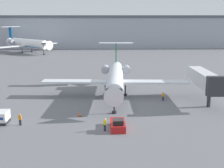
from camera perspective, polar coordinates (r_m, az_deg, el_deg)
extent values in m
plane|color=slate|center=(45.39, 0.50, -8.29)|extent=(600.00, 600.00, 0.00)
cube|color=#9EA3AD|center=(162.68, -1.10, 9.37)|extent=(180.00, 16.00, 15.07)
cube|color=#4C515B|center=(162.46, -1.12, 12.24)|extent=(180.00, 16.80, 1.20)
cylinder|color=silver|center=(61.46, 0.58, 0.86)|extent=(4.37, 22.60, 3.16)
cone|color=silver|center=(49.29, 0.36, -2.04)|extent=(3.29, 2.69, 3.16)
cube|color=black|center=(50.13, 0.38, -1.14)|extent=(2.72, 0.84, 0.44)
cone|color=silver|center=(74.22, 0.73, 2.86)|extent=(3.03, 3.62, 2.84)
cube|color=#19723F|center=(61.68, 0.58, -0.07)|extent=(3.93, 20.34, 0.20)
cube|color=silver|center=(63.12, 7.99, 0.39)|extent=(13.24, 3.70, 0.36)
cube|color=silver|center=(63.35, -6.78, 0.46)|extent=(13.24, 3.70, 0.36)
cylinder|color=#ADADB7|center=(70.68, 2.61, 2.69)|extent=(1.88, 2.90, 1.73)
cylinder|color=#ADADB7|center=(70.74, -1.22, 2.71)|extent=(1.88, 2.90, 1.73)
cube|color=#19723F|center=(74.38, 0.75, 5.82)|extent=(0.36, 2.21, 4.40)
cube|color=silver|center=(74.16, 0.75, 7.50)|extent=(8.01, 2.23, 0.20)
cylinder|color=black|center=(52.18, 0.40, -4.26)|extent=(0.24, 0.24, 2.18)
cylinder|color=black|center=(52.44, 0.40, -5.19)|extent=(0.80, 0.80, 0.40)
cylinder|color=black|center=(63.79, -1.25, -1.17)|extent=(0.24, 0.24, 2.18)
cylinder|color=black|center=(64.00, -1.24, -1.94)|extent=(0.80, 0.80, 0.40)
cylinder|color=black|center=(63.73, 2.44, -1.19)|extent=(0.24, 0.24, 2.18)
cylinder|color=black|center=(63.94, 2.44, -1.96)|extent=(0.80, 0.80, 0.40)
cube|color=#B21919|center=(45.52, 1.05, -7.55)|extent=(2.10, 4.40, 1.01)
cube|color=black|center=(44.32, 1.12, -6.94)|extent=(1.47, 1.59, 0.70)
cube|color=black|center=(47.56, 0.93, -6.86)|extent=(1.89, 0.30, 0.61)
cube|color=#232326|center=(50.71, -19.38, -6.50)|extent=(1.71, 2.81, 0.45)
cube|color=silver|center=(50.43, -19.46, -5.51)|extent=(1.71, 2.81, 1.39)
cube|color=#232838|center=(44.68, -1.32, -8.02)|extent=(0.32, 0.20, 0.90)
cube|color=yellow|center=(44.40, -1.32, -7.05)|extent=(0.40, 0.24, 0.71)
sphere|color=tan|center=(44.24, -1.32, -6.45)|extent=(0.26, 0.26, 0.26)
cube|color=#232838|center=(61.02, 9.32, -2.62)|extent=(0.32, 0.20, 0.81)
cube|color=orange|center=(60.84, 9.34, -1.96)|extent=(0.40, 0.24, 0.64)
sphere|color=tan|center=(60.73, 9.36, -1.56)|extent=(0.24, 0.24, 0.24)
cube|color=#232838|center=(48.85, -16.43, -6.76)|extent=(0.32, 0.20, 0.87)
cube|color=orange|center=(48.60, -16.48, -5.89)|extent=(0.40, 0.24, 0.69)
sphere|color=tan|center=(48.46, -16.52, -5.36)|extent=(0.25, 0.25, 0.25)
cube|color=black|center=(51.24, -5.92, -5.89)|extent=(0.57, 0.57, 0.04)
cone|color=orange|center=(51.12, -5.93, -5.45)|extent=(0.41, 0.41, 0.78)
cylinder|color=white|center=(142.95, -14.96, 7.18)|extent=(19.43, 18.40, 3.85)
cone|color=white|center=(132.41, -11.78, 6.96)|extent=(4.87, 4.92, 3.85)
cube|color=black|center=(133.33, -12.11, 7.27)|extent=(2.74, 2.88, 0.44)
cone|color=white|center=(154.36, -17.81, 7.36)|extent=(5.46, 5.42, 3.46)
cube|color=#0C5999|center=(143.06, -14.93, 6.68)|extent=(17.49, 16.56, 0.20)
cube|color=white|center=(148.95, -12.41, 7.17)|extent=(11.55, 12.11, 0.36)
cube|color=white|center=(139.35, -18.18, 6.50)|extent=(11.55, 12.11, 0.36)
cylinder|color=#ADADB7|center=(152.47, -16.13, 7.59)|extent=(3.56, 3.51, 2.00)
cylinder|color=#ADADB7|center=(149.50, -17.96, 7.39)|extent=(3.56, 3.51, 2.00)
cube|color=#0C5999|center=(154.81, -18.09, 9.00)|extent=(1.78, 1.67, 5.00)
cube|color=white|center=(154.71, -18.15, 9.92)|extent=(7.44, 7.83, 0.20)
cylinder|color=black|center=(134.73, -12.38, 5.72)|extent=(0.24, 0.24, 2.21)
cylinder|color=black|center=(134.84, -12.36, 5.34)|extent=(0.80, 0.80, 0.40)
cylinder|color=black|center=(143.31, -16.12, 5.91)|extent=(0.24, 0.24, 2.21)
cylinder|color=black|center=(143.41, -16.09, 5.55)|extent=(0.80, 0.80, 0.40)
cylinder|color=black|center=(146.07, -14.47, 6.11)|extent=(0.24, 0.24, 2.21)
cylinder|color=black|center=(146.16, -14.45, 5.76)|extent=(0.80, 0.80, 0.40)
cylinder|color=#2D2D33|center=(58.41, 17.31, -2.49)|extent=(0.70, 0.70, 3.20)
cube|color=silver|center=(61.26, 16.36, 1.03)|extent=(2.60, 12.58, 2.60)
cube|color=#2D2D33|center=(54.90, 18.54, -0.39)|extent=(3.20, 1.20, 3.38)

